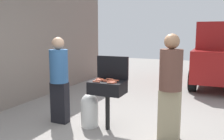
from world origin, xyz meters
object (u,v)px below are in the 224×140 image
object	(u,v)px
hot_dog_6	(111,83)
hot_dog_10	(101,80)
hot_dog_3	(115,80)
hot_dog_11	(113,81)
hot_dog_5	(110,79)
hot_dog_12	(96,82)
hot_dog_7	(100,79)
bbq_grill	(108,89)
hot_dog_0	(111,81)
hot_dog_4	(99,80)
propane_tank	(90,109)
hot_dog_9	(101,79)
hot_dog_2	(103,80)
hot_dog_8	(107,81)
person_left	(59,77)
person_right	(170,83)
hot_dog_1	(113,82)

from	to	relation	value
hot_dog_6	hot_dog_10	world-z (taller)	same
hot_dog_3	hot_dog_11	xyz separation A→B (m)	(-0.03, -0.04, 0.00)
hot_dog_5	hot_dog_12	distance (m)	0.32
hot_dog_7	hot_dog_10	xyz separation A→B (m)	(0.07, -0.10, 0.00)
bbq_grill	hot_dog_0	bearing A→B (deg)	-4.23
hot_dog_0	hot_dog_11	bearing A→B (deg)	67.70
hot_dog_4	hot_dog_11	distance (m)	0.25
bbq_grill	hot_dog_4	size ratio (longest dim) A/B	6.77
hot_dog_7	propane_tank	xyz separation A→B (m)	(-0.18, -0.08, -0.57)
hot_dog_9	hot_dog_10	xyz separation A→B (m)	(0.03, -0.06, 0.00)
hot_dog_4	hot_dog_9	world-z (taller)	same
hot_dog_2	hot_dog_4	bearing A→B (deg)	-139.20
hot_dog_8	hot_dog_7	bearing A→B (deg)	144.43
person_left	hot_dog_11	bearing A→B (deg)	-7.16
person_right	bbq_grill	bearing A→B (deg)	-14.67
hot_dog_0	hot_dog_8	distance (m)	0.08
propane_tank	person_right	bearing A→B (deg)	0.72
hot_dog_5	hot_dog_9	world-z (taller)	same
hot_dog_4	hot_dog_8	size ratio (longest dim) A/B	1.00
hot_dog_7	hot_dog_8	size ratio (longest dim) A/B	1.00
hot_dog_0	hot_dog_11	distance (m)	0.03
hot_dog_2	hot_dog_3	bearing A→B (deg)	14.05
hot_dog_7	hot_dog_12	world-z (taller)	same
hot_dog_10	hot_dog_6	bearing A→B (deg)	-30.08
hot_dog_6	person_left	size ratio (longest dim) A/B	0.08
hot_dog_1	hot_dog_7	world-z (taller)	same
hot_dog_4	person_left	world-z (taller)	person_left
hot_dog_4	hot_dog_12	bearing A→B (deg)	-82.93
hot_dog_2	hot_dog_7	world-z (taller)	same
hot_dog_6	hot_dog_1	bearing A→B (deg)	81.47
hot_dog_6	hot_dog_9	xyz separation A→B (m)	(-0.29, 0.21, 0.00)
hot_dog_7	hot_dog_11	world-z (taller)	same
hot_dog_4	hot_dog_6	size ratio (longest dim) A/B	1.00
hot_dog_1	hot_dog_2	size ratio (longest dim) A/B	1.00
hot_dog_6	propane_tank	xyz separation A→B (m)	(-0.50, 0.17, -0.57)
bbq_grill	hot_dog_10	distance (m)	0.20
person_right	hot_dog_4	bearing A→B (deg)	-12.79
bbq_grill	hot_dog_11	bearing A→B (deg)	14.02
hot_dog_10	propane_tank	size ratio (longest dim) A/B	0.21
person_right	person_left	bearing A→B (deg)	-14.16
hot_dog_4	hot_dog_12	size ratio (longest dim) A/B	1.00
hot_dog_2	hot_dog_5	xyz separation A→B (m)	(0.07, 0.11, 0.00)
hot_dog_7	hot_dog_10	distance (m)	0.12
bbq_grill	hot_dog_2	bearing A→B (deg)	170.22
hot_dog_6	hot_dog_11	bearing A→B (deg)	102.85
bbq_grill	person_left	size ratio (longest dim) A/B	0.54
bbq_grill	hot_dog_7	xyz separation A→B (m)	(-0.19, 0.09, 0.15)
hot_dog_7	propane_tank	distance (m)	0.60
hot_dog_9	hot_dog_3	bearing A→B (deg)	3.11
hot_dog_6	person_right	world-z (taller)	person_right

